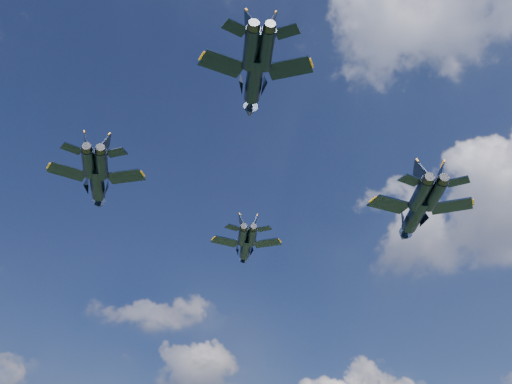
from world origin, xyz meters
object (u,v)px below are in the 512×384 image
(jet_lead, at_px, (245,248))
(jet_slot, at_px, (254,81))
(jet_left, at_px, (97,184))
(jet_right, at_px, (415,215))

(jet_lead, height_order, jet_slot, jet_slot)
(jet_left, distance_m, jet_slot, 27.41)
(jet_lead, xyz_separation_m, jet_right, (26.90, 3.09, -2.21))
(jet_left, height_order, jet_right, jet_left)
(jet_left, xyz_separation_m, jet_slot, (27.32, -2.10, 0.73))
(jet_lead, relative_size, jet_right, 0.76)
(jet_right, relative_size, jet_slot, 1.23)
(jet_left, height_order, jet_slot, jet_slot)
(jet_lead, relative_size, jet_left, 0.88)
(jet_lead, relative_size, jet_slot, 0.94)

